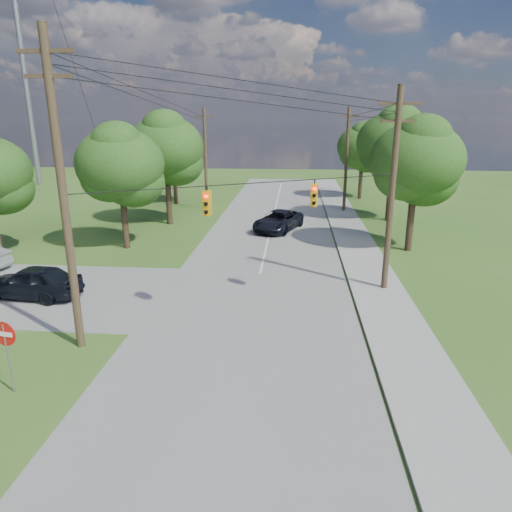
# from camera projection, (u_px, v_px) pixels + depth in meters

# --- Properties ---
(ground) EXTENTS (140.00, 140.00, 0.00)m
(ground) POSITION_uv_depth(u_px,v_px,m) (190.00, 355.00, 17.88)
(ground) COLOR #325B1E
(ground) RESTS_ON ground
(main_road) EXTENTS (10.00, 100.00, 0.03)m
(main_road) POSITION_uv_depth(u_px,v_px,m) (252.00, 307.00, 22.48)
(main_road) COLOR gray
(main_road) RESTS_ON ground
(sidewalk_east) EXTENTS (2.60, 100.00, 0.12)m
(sidewalk_east) POSITION_uv_depth(u_px,v_px,m) (391.00, 310.00, 21.93)
(sidewalk_east) COLOR #98958E
(sidewalk_east) RESTS_ON ground
(pole_sw) EXTENTS (2.00, 0.32, 12.00)m
(pole_sw) POSITION_uv_depth(u_px,v_px,m) (63.00, 194.00, 16.84)
(pole_sw) COLOR #4D3D28
(pole_sw) RESTS_ON ground
(pole_ne) EXTENTS (2.00, 0.32, 10.50)m
(pole_ne) POSITION_uv_depth(u_px,v_px,m) (392.00, 189.00, 23.22)
(pole_ne) COLOR #4D3D28
(pole_ne) RESTS_ON ground
(pole_north_e) EXTENTS (2.00, 0.32, 10.00)m
(pole_north_e) POSITION_uv_depth(u_px,v_px,m) (346.00, 159.00, 44.31)
(pole_north_e) COLOR #4D3D28
(pole_north_e) RESTS_ON ground
(pole_north_w) EXTENTS (2.00, 0.32, 10.00)m
(pole_north_w) POSITION_uv_depth(u_px,v_px,m) (206.00, 158.00, 45.43)
(pole_north_w) COLOR #4D3D28
(pole_north_w) RESTS_ON ground
(power_lines) EXTENTS (13.93, 29.62, 4.93)m
(power_lines) POSITION_uv_depth(u_px,v_px,m) (254.00, 114.00, 26.14)
(power_lines) COLOR black
(power_lines) RESTS_ON ground
(traffic_signals) EXTENTS (4.91, 3.27, 1.05)m
(traffic_signals) POSITION_uv_depth(u_px,v_px,m) (263.00, 198.00, 20.31)
(traffic_signals) COLOR #E7A50D
(traffic_signals) RESTS_ON ground
(radio_mast) EXTENTS (0.70, 0.70, 45.00)m
(radio_mast) POSITION_uv_depth(u_px,v_px,m) (16.00, 7.00, 57.89)
(radio_mast) COLOR gray
(radio_mast) RESTS_ON ground
(tree_w_near) EXTENTS (6.00, 6.00, 8.40)m
(tree_w_near) POSITION_uv_depth(u_px,v_px,m) (120.00, 164.00, 31.14)
(tree_w_near) COLOR #433021
(tree_w_near) RESTS_ON ground
(tree_w_mid) EXTENTS (6.40, 6.40, 9.22)m
(tree_w_mid) POSITION_uv_depth(u_px,v_px,m) (166.00, 148.00, 38.50)
(tree_w_mid) COLOR #433021
(tree_w_mid) RESTS_ON ground
(tree_w_far) EXTENTS (6.00, 6.00, 8.73)m
(tree_w_far) POSITION_uv_depth(u_px,v_px,m) (173.00, 145.00, 48.30)
(tree_w_far) COLOR #433021
(tree_w_far) RESTS_ON ground
(tree_e_near) EXTENTS (6.20, 6.20, 8.81)m
(tree_e_near) POSITION_uv_depth(u_px,v_px,m) (417.00, 160.00, 30.37)
(tree_e_near) COLOR #433021
(tree_e_near) RESTS_ON ground
(tree_e_mid) EXTENTS (6.60, 6.60, 9.64)m
(tree_e_mid) POSITION_uv_depth(u_px,v_px,m) (394.00, 143.00, 39.69)
(tree_e_mid) COLOR #433021
(tree_e_mid) RESTS_ON ground
(tree_e_far) EXTENTS (5.80, 5.80, 8.32)m
(tree_e_far) POSITION_uv_depth(u_px,v_px,m) (363.00, 147.00, 51.50)
(tree_e_far) COLOR #433021
(tree_e_far) RESTS_ON ground
(car_cross_dark) EXTENTS (5.14, 2.37, 1.71)m
(car_cross_dark) POSITION_uv_depth(u_px,v_px,m) (32.00, 282.00, 23.37)
(car_cross_dark) COLOR black
(car_cross_dark) RESTS_ON cross_road
(car_main_north) EXTENTS (4.56, 6.38, 1.61)m
(car_main_north) POSITION_uv_depth(u_px,v_px,m) (278.00, 221.00, 37.68)
(car_main_north) COLOR black
(car_main_north) RESTS_ON main_road
(do_not_enter_sign) EXTENTS (0.86, 0.18, 2.60)m
(do_not_enter_sign) POSITION_uv_depth(u_px,v_px,m) (6.00, 342.00, 14.94)
(do_not_enter_sign) COLOR gray
(do_not_enter_sign) RESTS_ON ground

